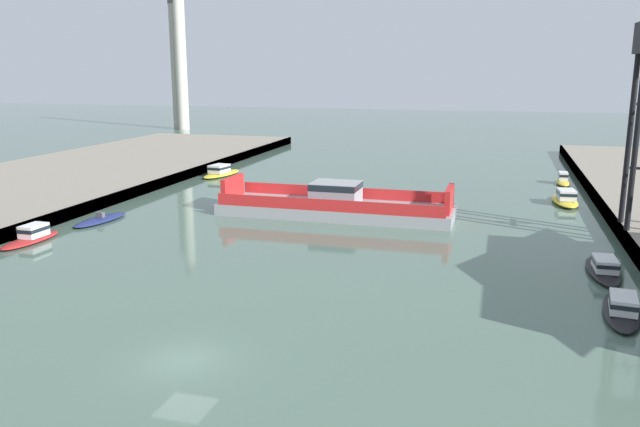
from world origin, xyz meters
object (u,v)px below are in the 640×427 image
at_px(moored_boat_near_left, 563,180).
at_px(smokestack_distant_b, 176,59).
at_px(moored_boat_upstream_b, 101,219).
at_px(moored_boat_mid_left, 604,268).
at_px(moored_boat_far_left, 622,307).
at_px(moored_boat_upstream_a, 565,198).
at_px(moored_boat_near_right, 32,235).
at_px(smokestack_distant_a, 180,48).
at_px(chain_ferry, 336,205).
at_px(moored_boat_far_right, 221,172).

relative_size(moored_boat_near_left, smokestack_distant_b, 0.17).
bearing_deg(moored_boat_upstream_b, moored_boat_near_left, 37.20).
xyz_separation_m(moored_boat_mid_left, moored_boat_far_left, (-0.07, -7.76, 0.01)).
bearing_deg(moored_boat_upstream_a, moored_boat_upstream_b, -154.41).
xyz_separation_m(moored_boat_near_right, smokestack_distant_a, (-34.95, 94.04, 18.06)).
distance_m(chain_ferry, smokestack_distant_b, 99.55).
relative_size(moored_boat_far_right, moored_boat_upstream_b, 1.18).
relative_size(moored_boat_far_left, moored_boat_upstream_b, 1.09).
relative_size(moored_boat_near_left, moored_boat_far_right, 0.64).
relative_size(moored_boat_mid_left, moored_boat_far_right, 0.89).
height_order(moored_boat_upstream_a, moored_boat_upstream_b, moored_boat_upstream_a).
xyz_separation_m(chain_ferry, moored_boat_upstream_b, (-20.33, -8.49, -0.80)).
bearing_deg(moored_boat_far_left, smokestack_distant_a, 128.64).
bearing_deg(moored_boat_near_right, moored_boat_upstream_b, 80.78).
xyz_separation_m(moored_boat_mid_left, moored_boat_far_right, (-42.70, 31.33, 0.10)).
bearing_deg(smokestack_distant_b, moored_boat_upstream_b, -66.47).
xyz_separation_m(moored_boat_mid_left, smokestack_distant_b, (-80.75, 91.92, 15.71)).
xyz_separation_m(moored_boat_near_left, moored_boat_far_left, (-0.45, -44.70, -0.07)).
height_order(chain_ferry, moored_boat_far_right, chain_ferry).
distance_m(chain_ferry, moored_boat_upstream_b, 22.04).
relative_size(moored_boat_mid_left, smokestack_distant_b, 0.23).
xyz_separation_m(moored_boat_upstream_b, smokestack_distant_a, (-36.19, 86.41, 18.37)).
bearing_deg(moored_boat_mid_left, chain_ferry, 150.11).
distance_m(moored_boat_near_left, smokestack_distant_b, 99.25).
bearing_deg(chain_ferry, smokestack_distant_a, 125.96).
bearing_deg(smokestack_distant_b, moored_boat_near_right, -68.82).
xyz_separation_m(moored_boat_upstream_a, smokestack_distant_a, (-78.40, 66.19, 18.00)).
bearing_deg(moored_boat_upstream_a, smokestack_distant_b, 140.01).
distance_m(chain_ferry, moored_boat_far_left, 30.27).
distance_m(moored_boat_upstream_a, smokestack_distant_a, 104.17).
distance_m(chain_ferry, moored_boat_mid_left, 25.70).
xyz_separation_m(moored_boat_near_left, moored_boat_near_right, (-44.23, -40.26, -0.03)).
bearing_deg(moored_boat_near_right, moored_boat_upstream_a, 32.66).
bearing_deg(moored_boat_upstream_b, moored_boat_upstream_a, 25.59).
xyz_separation_m(chain_ferry, moored_boat_upstream_a, (21.88, 11.72, -0.42)).
bearing_deg(moored_boat_mid_left, moored_boat_far_left, -90.48).
xyz_separation_m(moored_boat_far_left, smokestack_distant_a, (-78.73, 98.48, 18.10)).
distance_m(moored_boat_far_right, smokestack_distant_b, 73.23).
height_order(moored_boat_mid_left, smokestack_distant_a, smokestack_distant_a).
height_order(smokestack_distant_a, smokestack_distant_b, smokestack_distant_a).
height_order(moored_boat_far_left, smokestack_distant_a, smokestack_distant_a).
height_order(moored_boat_mid_left, moored_boat_far_left, moored_boat_far_left).
relative_size(moored_boat_near_left, moored_boat_near_right, 0.81).
bearing_deg(smokestack_distant_b, chain_ferry, -53.53).
distance_m(moored_boat_far_left, smokestack_distant_a, 127.37).
xyz_separation_m(moored_boat_far_right, moored_boat_upstream_a, (42.31, -6.80, 0.01)).
relative_size(chain_ferry, moored_boat_far_right, 2.82).
xyz_separation_m(chain_ferry, moored_boat_near_left, (22.66, 24.14, -0.46)).
bearing_deg(smokestack_distant_b, moored_boat_far_right, -57.87).
bearing_deg(moored_boat_far_left, moored_boat_mid_left, 89.52).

